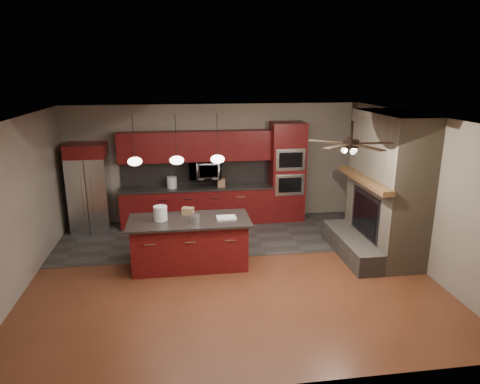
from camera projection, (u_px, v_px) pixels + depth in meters
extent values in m
plane|color=brown|center=(231.00, 272.00, 7.82)|extent=(7.00, 7.00, 0.00)
cube|color=white|center=(230.00, 117.00, 7.05)|extent=(7.00, 6.00, 0.02)
cube|color=gray|center=(215.00, 163.00, 10.29)|extent=(7.00, 0.02, 2.80)
cube|color=gray|center=(418.00, 191.00, 7.91)|extent=(0.02, 6.00, 2.80)
cube|color=gray|center=(17.00, 207.00, 6.96)|extent=(0.02, 6.00, 2.80)
cube|color=#363230|center=(221.00, 235.00, 9.53)|extent=(7.00, 2.40, 0.01)
cube|color=#776B55|center=(387.00, 186.00, 8.24)|extent=(0.80, 2.00, 2.80)
cube|color=#4F4741|center=(351.00, 246.00, 8.48)|extent=(0.50, 2.00, 0.40)
cube|color=#2D2D30|center=(366.00, 215.00, 8.34)|extent=(0.05, 1.20, 0.95)
cube|color=black|center=(365.00, 215.00, 8.34)|extent=(0.02, 1.00, 0.75)
cube|color=brown|center=(363.00, 179.00, 8.13)|extent=(0.22, 2.10, 0.10)
cube|color=maroon|center=(197.00, 206.00, 10.21)|extent=(3.55, 0.60, 0.86)
cube|color=black|center=(197.00, 188.00, 10.08)|extent=(3.59, 0.64, 0.04)
cube|color=black|center=(196.00, 172.00, 10.26)|extent=(3.55, 0.03, 0.60)
cube|color=maroon|center=(195.00, 146.00, 9.94)|extent=(3.55, 0.35, 0.70)
cube|color=maroon|center=(287.00, 172.00, 10.29)|extent=(0.80, 0.60, 2.38)
cube|color=silver|center=(290.00, 185.00, 10.07)|extent=(0.70, 0.03, 0.52)
cube|color=black|center=(290.00, 185.00, 10.05)|extent=(0.55, 0.02, 0.35)
cube|color=silver|center=(291.00, 160.00, 9.90)|extent=(0.70, 0.03, 0.52)
cube|color=black|center=(291.00, 160.00, 9.89)|extent=(0.55, 0.02, 0.35)
imported|color=silver|center=(205.00, 170.00, 10.04)|extent=(0.73, 0.41, 0.50)
cube|color=silver|center=(90.00, 194.00, 9.69)|extent=(0.85, 0.72, 1.70)
cube|color=#2D2D30|center=(87.00, 198.00, 9.34)|extent=(0.02, 0.02, 1.68)
cube|color=silver|center=(82.00, 197.00, 9.30)|extent=(0.03, 0.03, 0.85)
cube|color=silver|center=(91.00, 196.00, 9.33)|extent=(0.03, 0.03, 0.85)
cube|color=maroon|center=(86.00, 150.00, 9.41)|extent=(0.85, 0.72, 0.30)
cube|color=maroon|center=(190.00, 244.00, 7.94)|extent=(2.07, 0.86, 0.88)
cube|color=black|center=(189.00, 221.00, 7.82)|extent=(2.22, 1.01, 0.04)
cylinder|color=silver|center=(160.00, 213.00, 7.74)|extent=(0.33, 0.33, 0.27)
cylinder|color=#BBBBC0|center=(195.00, 219.00, 7.66)|extent=(0.26, 0.26, 0.13)
cube|color=white|center=(226.00, 218.00, 7.86)|extent=(0.36, 0.25, 0.04)
cube|color=#8B6947|center=(188.00, 211.00, 8.07)|extent=(0.25, 0.21, 0.13)
cylinder|color=silver|center=(172.00, 182.00, 9.96)|extent=(0.27, 0.27, 0.26)
cube|color=#9A6D4F|center=(221.00, 183.00, 10.08)|extent=(0.18, 0.14, 0.19)
cylinder|color=black|center=(133.00, 137.00, 7.60)|extent=(0.01, 0.01, 0.78)
ellipsoid|color=white|center=(135.00, 161.00, 7.72)|extent=(0.26, 0.26, 0.16)
cylinder|color=black|center=(176.00, 136.00, 7.70)|extent=(0.01, 0.01, 0.78)
ellipsoid|color=white|center=(177.00, 160.00, 7.83)|extent=(0.26, 0.26, 0.16)
cylinder|color=black|center=(217.00, 135.00, 7.81)|extent=(0.01, 0.01, 0.78)
ellipsoid|color=white|center=(218.00, 159.00, 7.93)|extent=(0.26, 0.26, 0.16)
cylinder|color=black|center=(352.00, 131.00, 6.58)|extent=(0.04, 0.04, 0.30)
cylinder|color=black|center=(351.00, 144.00, 6.63)|extent=(0.24, 0.24, 0.12)
cube|color=#332114|center=(374.00, 143.00, 6.68)|extent=(0.60, 0.12, 0.01)
cube|color=#332114|center=(349.00, 140.00, 6.99)|extent=(0.30, 0.61, 0.01)
cube|color=#332114|center=(327.00, 142.00, 6.80)|extent=(0.56, 0.45, 0.01)
cube|color=#332114|center=(337.00, 147.00, 6.38)|extent=(0.56, 0.45, 0.01)
cube|color=#332114|center=(368.00, 147.00, 6.30)|extent=(0.30, 0.61, 0.01)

